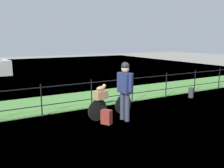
% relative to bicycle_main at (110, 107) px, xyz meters
% --- Properties ---
extents(ground_plane, '(60.00, 60.00, 0.00)m').
position_rel_bicycle_main_xyz_m(ground_plane, '(0.68, -0.99, -0.33)').
color(ground_plane, gray).
extents(grass_strip, '(27.00, 2.40, 0.03)m').
position_rel_bicycle_main_xyz_m(grass_strip, '(0.68, 2.38, -0.32)').
color(grass_strip, '#569342').
rests_on(grass_strip, ground).
extents(harbor_water, '(30.00, 30.00, 0.00)m').
position_rel_bicycle_main_xyz_m(harbor_water, '(0.68, 9.79, -0.33)').
color(harbor_water, '#426684').
rests_on(harbor_water, ground).
extents(iron_fence, '(18.04, 0.04, 1.01)m').
position_rel_bicycle_main_xyz_m(iron_fence, '(0.68, 1.04, 0.25)').
color(iron_fence, black).
rests_on(iron_fence, ground).
extents(bicycle_main, '(1.59, 0.31, 0.63)m').
position_rel_bicycle_main_xyz_m(bicycle_main, '(0.00, 0.00, 0.00)').
color(bicycle_main, black).
rests_on(bicycle_main, ground).
extents(wooden_crate, '(0.39, 0.30, 0.24)m').
position_rel_bicycle_main_xyz_m(wooden_crate, '(-0.35, -0.05, 0.41)').
color(wooden_crate, '#A87F51').
rests_on(wooden_crate, bicycle_main).
extents(terrier_dog, '(0.32, 0.18, 0.18)m').
position_rel_bicycle_main_xyz_m(terrier_dog, '(-0.32, -0.05, 0.61)').
color(terrier_dog, tan).
rests_on(terrier_dog, wooden_crate).
extents(cyclist_person, '(0.32, 0.53, 1.68)m').
position_rel_bicycle_main_xyz_m(cyclist_person, '(0.24, -0.42, 0.67)').
color(cyclist_person, '#383D51').
rests_on(cyclist_person, ground).
extents(backpack_on_paving, '(0.30, 0.33, 0.40)m').
position_rel_bicycle_main_xyz_m(backpack_on_paving, '(-0.37, -0.43, -0.13)').
color(backpack_on_paving, maroon).
rests_on(backpack_on_paving, ground).
extents(mooring_bollard, '(0.20, 0.20, 0.41)m').
position_rel_bicycle_main_xyz_m(mooring_bollard, '(4.02, 0.54, -0.13)').
color(mooring_bollard, '#38383D').
rests_on(mooring_bollard, ground).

